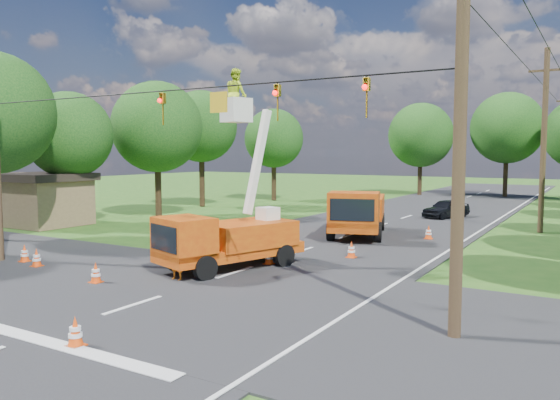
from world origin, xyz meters
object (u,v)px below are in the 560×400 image
Objects in this scene: pole_right_mid at (544,139)px; traffic_cone_7 at (429,232)px; traffic_cone_1 at (75,332)px; tree_left_c at (69,135)px; second_truck at (357,212)px; tree_far_a at (421,135)px; tree_left_f at (274,139)px; traffic_cone_5 at (25,253)px; pole_right_near at (460,121)px; ground_worker at (177,256)px; traffic_cone_4 at (37,258)px; traffic_cone_2 at (269,256)px; shed at (41,198)px; distant_car at (446,209)px; tree_far_b at (507,128)px; tree_left_d at (157,127)px; tree_left_e at (201,127)px; traffic_cone_8 at (96,273)px; bucket_truck at (228,226)px; traffic_cone_3 at (351,250)px.

traffic_cone_7 is at bearing -129.50° from pole_right_mid.
traffic_cone_1 is 23.24m from tree_left_c.
second_truck is 0.74× the size of tree_far_a.
tree_far_a reaches higher than tree_left_f.
pole_right_near is (16.92, -0.35, 4.75)m from traffic_cone_5.
second_truck is 12.57m from ground_worker.
traffic_cone_7 is 0.07× the size of tree_far_a.
traffic_cone_4 is at bearing -127.59° from traffic_cone_7.
shed reaches higher than traffic_cone_2.
distant_car is 5.23× the size of traffic_cone_7.
tree_left_d is at bearing -120.96° from tree_far_b.
shed reaches higher than ground_worker.
tree_left_e is at bearing -150.31° from distant_car.
tree_left_f is (-11.66, 30.63, 5.33)m from traffic_cone_8.
pole_right_mid is at bearing 80.23° from bucket_truck.
bucket_truck is 0.89× the size of tree_left_f.
traffic_cone_5 is 17.06m from tree_left_d.
traffic_cone_3 is at bearing -66.26° from distant_car.
ground_worker is 2.35× the size of traffic_cone_4.
distant_car is 19.36m from traffic_cone_2.
pole_right_near is 20.00m from pole_right_mid.
traffic_cone_3 is 37.73m from tree_far_b.
traffic_cone_2 is 17.82m from pole_right_mid.
pole_right_near is at bearing -72.25° from traffic_cone_7.
pole_right_mid is at bearing 61.36° from traffic_cone_2.
tree_left_f reaches higher than second_truck.
traffic_cone_2 is 9.82m from traffic_cone_5.
distant_car is 0.37× the size of pole_right_mid.
pole_right_near is 33.56m from tree_left_e.
pole_right_near is (9.14, -3.45, 3.47)m from bucket_truck.
tree_far_a is at bearing 94.94° from ground_worker.
tree_far_b is at bearing 82.34° from traffic_cone_8.
tree_left_d is at bearing -90.76° from tree_left_f.
tree_far_a reaches higher than tree_left_c.
tree_left_f is at bearing 156.77° from pole_right_mid.
tree_left_c is at bearing 141.79° from traffic_cone_1.
traffic_cone_4 is 0.09× the size of tree_left_c.
tree_far_a reaches higher than tree_left_e.
tree_left_f is (3.20, 22.00, 4.07)m from shed.
bucket_truck is 17.95m from shed.
bucket_truck is at bearing -113.62° from second_truck.
traffic_cone_3 and traffic_cone_8 have the same top height.
traffic_cone_5 is 46.54m from tree_far_b.
traffic_cone_1 and traffic_cone_2 have the same top height.
traffic_cone_5 is at bearing -38.62° from shed.
pole_right_near is 1.00× the size of pole_right_mid.
bucket_truck is at bearing -74.98° from distant_car.
tree_left_f reaches higher than tree_left_c.
tree_far_a is (-7.34, 18.83, 5.56)m from distant_car.
shed is at bearing -163.69° from traffic_cone_7.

